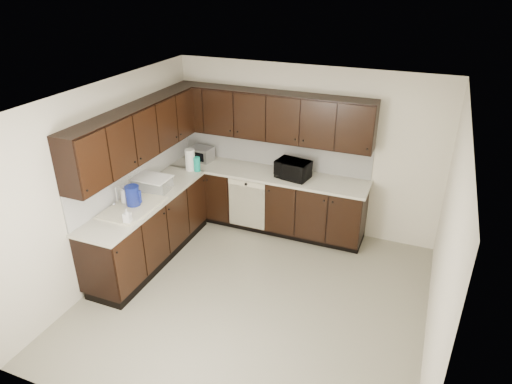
{
  "coord_description": "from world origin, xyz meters",
  "views": [
    {
      "loc": [
        1.7,
        -4.14,
        3.7
      ],
      "look_at": [
        -0.22,
        0.6,
        1.16
      ],
      "focal_mm": 32.0,
      "sensor_mm": 36.0,
      "label": 1
    }
  ],
  "objects_px": {
    "microwave": "(293,169)",
    "blue_pitcher": "(133,196)",
    "sink": "(132,212)",
    "storage_bin": "(153,184)",
    "toaster_oven": "(201,154)"
  },
  "relations": [
    {
      "from": "sink",
      "to": "storage_bin",
      "type": "bearing_deg",
      "value": 94.95
    },
    {
      "from": "sink",
      "to": "storage_bin",
      "type": "distance_m",
      "value": 0.59
    },
    {
      "from": "microwave",
      "to": "storage_bin",
      "type": "distance_m",
      "value": 1.99
    },
    {
      "from": "toaster_oven",
      "to": "storage_bin",
      "type": "bearing_deg",
      "value": -89.74
    },
    {
      "from": "toaster_oven",
      "to": "storage_bin",
      "type": "distance_m",
      "value": 1.2
    },
    {
      "from": "storage_bin",
      "to": "microwave",
      "type": "bearing_deg",
      "value": 33.59
    },
    {
      "from": "toaster_oven",
      "to": "sink",
      "type": "bearing_deg",
      "value": -86.39
    },
    {
      "from": "toaster_oven",
      "to": "blue_pitcher",
      "type": "relative_size",
      "value": 1.24
    },
    {
      "from": "microwave",
      "to": "toaster_oven",
      "type": "relative_size",
      "value": 1.37
    },
    {
      "from": "microwave",
      "to": "blue_pitcher",
      "type": "relative_size",
      "value": 1.71
    },
    {
      "from": "sink",
      "to": "blue_pitcher",
      "type": "relative_size",
      "value": 2.95
    },
    {
      "from": "sink",
      "to": "microwave",
      "type": "bearing_deg",
      "value": 46.01
    },
    {
      "from": "blue_pitcher",
      "to": "sink",
      "type": "bearing_deg",
      "value": -74.44
    },
    {
      "from": "microwave",
      "to": "storage_bin",
      "type": "relative_size",
      "value": 1.03
    },
    {
      "from": "toaster_oven",
      "to": "storage_bin",
      "type": "relative_size",
      "value": 0.75
    }
  ]
}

